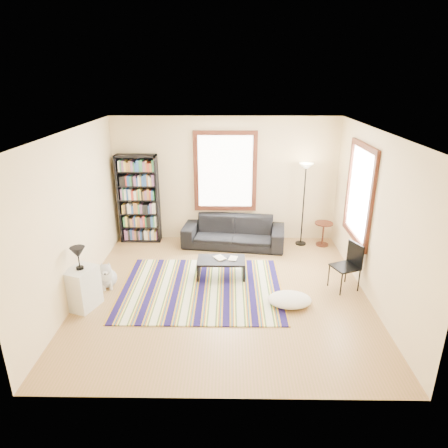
{
  "coord_description": "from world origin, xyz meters",
  "views": [
    {
      "loc": [
        0.1,
        -6.22,
        3.64
      ],
      "look_at": [
        0.0,
        0.5,
        1.1
      ],
      "focal_mm": 32.0,
      "sensor_mm": 36.0,
      "label": 1
    }
  ],
  "objects_px": {
    "floor_lamp": "(303,205)",
    "dog": "(107,273)",
    "sofa": "(234,232)",
    "side_table": "(323,234)",
    "folding_chair": "(345,267)",
    "white_cabinet": "(83,288)",
    "floor_cushion": "(290,300)",
    "bookshelf": "(139,199)",
    "coffee_table": "(221,268)"
  },
  "relations": [
    {
      "from": "sofa",
      "to": "folding_chair",
      "type": "xyz_separation_m",
      "value": [
        1.96,
        -1.91,
        0.1
      ]
    },
    {
      "from": "sofa",
      "to": "floor_lamp",
      "type": "bearing_deg",
      "value": 11.22
    },
    {
      "from": "floor_cushion",
      "to": "side_table",
      "type": "relative_size",
      "value": 1.36
    },
    {
      "from": "bookshelf",
      "to": "folding_chair",
      "type": "height_order",
      "value": "bookshelf"
    },
    {
      "from": "coffee_table",
      "to": "floor_lamp",
      "type": "height_order",
      "value": "floor_lamp"
    },
    {
      "from": "coffee_table",
      "to": "white_cabinet",
      "type": "bearing_deg",
      "value": -154.22
    },
    {
      "from": "side_table",
      "to": "folding_chair",
      "type": "relative_size",
      "value": 0.63
    },
    {
      "from": "bookshelf",
      "to": "dog",
      "type": "height_order",
      "value": "bookshelf"
    },
    {
      "from": "floor_lamp",
      "to": "side_table",
      "type": "height_order",
      "value": "floor_lamp"
    },
    {
      "from": "coffee_table",
      "to": "side_table",
      "type": "height_order",
      "value": "side_table"
    },
    {
      "from": "sofa",
      "to": "coffee_table",
      "type": "height_order",
      "value": "sofa"
    },
    {
      "from": "bookshelf",
      "to": "side_table",
      "type": "distance_m",
      "value": 4.21
    },
    {
      "from": "floor_cushion",
      "to": "folding_chair",
      "type": "distance_m",
      "value": 1.22
    },
    {
      "from": "sofa",
      "to": "side_table",
      "type": "bearing_deg",
      "value": 8.73
    },
    {
      "from": "folding_chair",
      "to": "white_cabinet",
      "type": "xyz_separation_m",
      "value": [
        -4.45,
        -0.67,
        -0.08
      ]
    },
    {
      "from": "coffee_table",
      "to": "floor_lamp",
      "type": "relative_size",
      "value": 0.48
    },
    {
      "from": "bookshelf",
      "to": "dog",
      "type": "xyz_separation_m",
      "value": [
        -0.17,
        -2.15,
        -0.74
      ]
    },
    {
      "from": "sofa",
      "to": "floor_lamp",
      "type": "xyz_separation_m",
      "value": [
        1.53,
        0.1,
        0.6
      ]
    },
    {
      "from": "coffee_table",
      "to": "folding_chair",
      "type": "distance_m",
      "value": 2.26
    },
    {
      "from": "folding_chair",
      "to": "dog",
      "type": "bearing_deg",
      "value": 156.93
    },
    {
      "from": "bookshelf",
      "to": "side_table",
      "type": "xyz_separation_m",
      "value": [
        4.14,
        -0.23,
        -0.73
      ]
    },
    {
      "from": "white_cabinet",
      "to": "bookshelf",
      "type": "bearing_deg",
      "value": 102.95
    },
    {
      "from": "floor_lamp",
      "to": "dog",
      "type": "bearing_deg",
      "value": -152.67
    },
    {
      "from": "side_table",
      "to": "dog",
      "type": "xyz_separation_m",
      "value": [
        -4.31,
        -1.92,
        -0.01
      ]
    },
    {
      "from": "dog",
      "to": "bookshelf",
      "type": "bearing_deg",
      "value": 73.23
    },
    {
      "from": "folding_chair",
      "to": "white_cabinet",
      "type": "bearing_deg",
      "value": 165.76
    },
    {
      "from": "white_cabinet",
      "to": "dog",
      "type": "xyz_separation_m",
      "value": [
        0.19,
        0.69,
        -0.09
      ]
    },
    {
      "from": "sofa",
      "to": "floor_cushion",
      "type": "relative_size",
      "value": 3.03
    },
    {
      "from": "sofa",
      "to": "side_table",
      "type": "relative_size",
      "value": 4.14
    },
    {
      "from": "bookshelf",
      "to": "coffee_table",
      "type": "bearing_deg",
      "value": -42.94
    },
    {
      "from": "bookshelf",
      "to": "floor_lamp",
      "type": "bearing_deg",
      "value": -2.66
    },
    {
      "from": "folding_chair",
      "to": "coffee_table",
      "type": "bearing_deg",
      "value": 146.49
    },
    {
      "from": "dog",
      "to": "floor_cushion",
      "type": "bearing_deg",
      "value": -22.43
    },
    {
      "from": "sofa",
      "to": "white_cabinet",
      "type": "height_order",
      "value": "white_cabinet"
    },
    {
      "from": "bookshelf",
      "to": "white_cabinet",
      "type": "height_order",
      "value": "bookshelf"
    },
    {
      "from": "floor_cushion",
      "to": "white_cabinet",
      "type": "distance_m",
      "value": 3.43
    },
    {
      "from": "white_cabinet",
      "to": "floor_lamp",
      "type": "bearing_deg",
      "value": 53.72
    },
    {
      "from": "side_table",
      "to": "folding_chair",
      "type": "height_order",
      "value": "folding_chair"
    },
    {
      "from": "floor_cushion",
      "to": "folding_chair",
      "type": "bearing_deg",
      "value": 28.05
    },
    {
      "from": "floor_lamp",
      "to": "sofa",
      "type": "bearing_deg",
      "value": -176.26
    },
    {
      "from": "sofa",
      "to": "floor_lamp",
      "type": "height_order",
      "value": "floor_lamp"
    },
    {
      "from": "sofa",
      "to": "dog",
      "type": "height_order",
      "value": "sofa"
    },
    {
      "from": "floor_lamp",
      "to": "white_cabinet",
      "type": "height_order",
      "value": "floor_lamp"
    },
    {
      "from": "floor_cushion",
      "to": "white_cabinet",
      "type": "bearing_deg",
      "value": -178.09
    },
    {
      "from": "side_table",
      "to": "folding_chair",
      "type": "xyz_separation_m",
      "value": [
        -0.05,
        -1.95,
        0.16
      ]
    },
    {
      "from": "coffee_table",
      "to": "dog",
      "type": "height_order",
      "value": "dog"
    },
    {
      "from": "bookshelf",
      "to": "floor_cushion",
      "type": "distance_m",
      "value": 4.2
    },
    {
      "from": "floor_lamp",
      "to": "bookshelf",
      "type": "bearing_deg",
      "value": 177.34
    },
    {
      "from": "side_table",
      "to": "dog",
      "type": "bearing_deg",
      "value": -155.94
    },
    {
      "from": "bookshelf",
      "to": "floor_lamp",
      "type": "relative_size",
      "value": 1.08
    }
  ]
}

